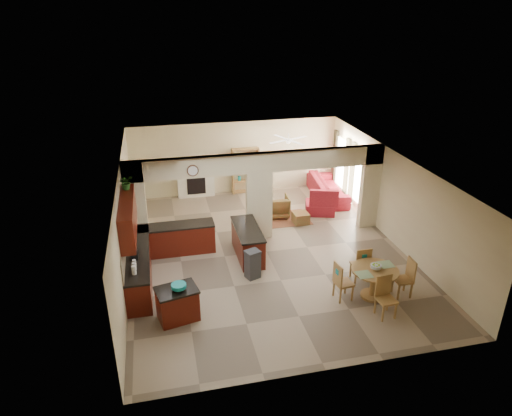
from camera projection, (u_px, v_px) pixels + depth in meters
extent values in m
plane|color=gray|center=(267.00, 252.00, 13.74)|extent=(10.00, 10.00, 0.00)
plane|color=white|center=(267.00, 163.00, 12.60)|extent=(10.00, 10.00, 0.00)
plane|color=beige|center=(236.00, 158.00, 17.62)|extent=(8.00, 0.00, 8.00)
plane|color=beige|center=(330.00, 314.00, 8.72)|extent=(8.00, 0.00, 8.00)
plane|color=beige|center=(124.00, 223.00, 12.36)|extent=(0.00, 10.00, 10.00)
plane|color=beige|center=(393.00, 198.00, 13.98)|extent=(0.00, 10.00, 10.00)
cube|color=beige|center=(136.00, 207.00, 13.31)|extent=(0.60, 0.25, 2.80)
cube|color=beige|center=(259.00, 205.00, 14.19)|extent=(0.80, 0.25, 2.20)
cube|color=beige|center=(370.00, 187.00, 14.81)|extent=(0.60, 0.25, 2.80)
cube|color=beige|center=(259.00, 162.00, 13.61)|extent=(8.00, 0.25, 0.60)
cube|color=#3E1307|center=(139.00, 267.00, 12.11)|extent=(0.60, 3.20, 0.86)
cube|color=black|center=(137.00, 252.00, 11.92)|extent=(0.62, 3.22, 0.05)
cube|color=tan|center=(125.00, 243.00, 11.74)|extent=(0.02, 3.20, 0.55)
cube|color=#3E1307|center=(177.00, 239.00, 13.55)|extent=(2.20, 0.60, 0.86)
cube|color=black|center=(176.00, 226.00, 13.36)|extent=(2.22, 0.62, 0.05)
cube|color=#3E1307|center=(128.00, 217.00, 11.48)|extent=(0.35, 2.40, 0.90)
cube|color=#3E1307|center=(248.00, 243.00, 13.36)|extent=(0.65, 1.80, 0.86)
cube|color=black|center=(248.00, 229.00, 13.17)|extent=(0.70, 1.85, 0.05)
cube|color=silver|center=(254.00, 257.00, 12.61)|extent=(0.58, 0.04, 0.70)
cylinder|color=#512C1B|center=(193.00, 171.00, 13.10)|extent=(0.34, 0.03, 0.34)
cube|color=brown|center=(285.00, 219.00, 15.85)|extent=(1.60, 1.30, 0.01)
cube|color=beige|center=(196.00, 183.00, 17.50)|extent=(1.40, 0.28, 1.10)
cube|color=black|center=(196.00, 185.00, 17.40)|extent=(0.70, 0.04, 0.70)
cube|color=beige|center=(195.00, 168.00, 17.24)|extent=(1.60, 0.35, 0.10)
cube|color=olive|center=(246.00, 171.00, 17.74)|extent=(1.00, 0.32, 1.80)
cube|color=white|center=(360.00, 178.00, 16.10)|extent=(0.02, 0.90, 1.90)
cube|color=white|center=(341.00, 163.00, 17.62)|extent=(0.02, 0.90, 1.90)
cube|color=white|center=(350.00, 174.00, 16.92)|extent=(0.02, 0.70, 2.10)
cube|color=#3D1D18|center=(366.00, 184.00, 15.56)|extent=(0.10, 0.28, 2.30)
cube|color=#3D1D18|center=(352.00, 173.00, 16.63)|extent=(0.10, 0.28, 2.30)
cube|color=#3D1D18|center=(347.00, 168.00, 17.07)|extent=(0.10, 0.28, 2.30)
cube|color=#3D1D18|center=(335.00, 159.00, 18.14)|extent=(0.10, 0.28, 2.30)
cylinder|color=white|center=(288.00, 140.00, 15.67)|extent=(1.00, 1.00, 0.10)
cube|color=#3E1307|center=(178.00, 305.00, 10.67)|extent=(1.01, 0.81, 0.77)
cube|color=black|center=(176.00, 290.00, 10.51)|extent=(1.07, 0.87, 0.05)
cylinder|color=teal|center=(179.00, 287.00, 10.43)|extent=(0.35, 0.35, 0.16)
cube|color=#313134|center=(253.00, 265.00, 12.31)|extent=(0.44, 0.41, 0.76)
cylinder|color=olive|center=(375.00, 270.00, 11.33)|extent=(1.17, 1.17, 0.04)
cylinder|color=olive|center=(374.00, 283.00, 11.48)|extent=(0.17, 0.17, 0.76)
cylinder|color=olive|center=(372.00, 295.00, 11.63)|extent=(0.60, 0.60, 0.06)
cylinder|color=#84C229|center=(376.00, 267.00, 11.30)|extent=(0.27, 0.27, 0.14)
imported|color=maroon|center=(328.00, 188.00, 17.44)|extent=(2.81, 1.36, 0.79)
cube|color=maroon|center=(320.00, 208.00, 16.23)|extent=(1.19, 1.07, 0.40)
imported|color=#99301B|center=(277.00, 206.00, 15.92)|extent=(0.86, 0.88, 0.75)
cube|color=#99301B|center=(301.00, 218.00, 15.49)|extent=(0.52, 0.52, 0.37)
imported|color=#124614|center=(126.00, 182.00, 11.93)|extent=(0.45, 0.43, 0.40)
cube|color=olive|center=(360.00, 265.00, 12.19)|extent=(0.42, 0.42, 0.05)
cube|color=olive|center=(362.00, 268.00, 12.46)|extent=(0.04, 0.04, 0.44)
cube|color=olive|center=(350.00, 270.00, 12.40)|extent=(0.04, 0.04, 0.44)
cube|color=olive|center=(367.00, 275.00, 12.16)|extent=(0.04, 0.04, 0.44)
cube|color=olive|center=(356.00, 276.00, 12.09)|extent=(0.04, 0.04, 0.44)
cube|color=olive|center=(364.00, 259.00, 11.89)|extent=(0.42, 0.04, 0.55)
cube|color=teal|center=(364.00, 257.00, 11.84)|extent=(0.14, 0.01, 0.14)
cube|color=olive|center=(403.00, 280.00, 11.52)|extent=(0.43, 0.43, 0.05)
cube|color=olive|center=(392.00, 285.00, 11.74)|extent=(0.04, 0.04, 0.44)
cube|color=olive|center=(399.00, 292.00, 11.43)|extent=(0.04, 0.04, 0.44)
cube|color=olive|center=(404.00, 283.00, 11.80)|extent=(0.04, 0.04, 0.44)
cube|color=olive|center=(411.00, 291.00, 11.49)|extent=(0.04, 0.04, 0.44)
cube|color=olive|center=(411.00, 269.00, 11.43)|extent=(0.05, 0.42, 0.55)
cube|color=teal|center=(413.00, 267.00, 11.41)|extent=(0.01, 0.14, 0.14)
cube|color=olive|center=(386.00, 300.00, 10.74)|extent=(0.46, 0.46, 0.05)
cube|color=olive|center=(383.00, 314.00, 10.63)|extent=(0.04, 0.04, 0.44)
cube|color=olive|center=(396.00, 311.00, 10.73)|extent=(0.04, 0.04, 0.44)
cube|color=olive|center=(375.00, 305.00, 10.93)|extent=(0.04, 0.04, 0.44)
cube|color=olive|center=(387.00, 303.00, 11.02)|extent=(0.04, 0.04, 0.44)
cube|color=olive|center=(383.00, 285.00, 10.78)|extent=(0.42, 0.08, 0.55)
cube|color=teal|center=(383.00, 282.00, 10.77)|extent=(0.14, 0.02, 0.14)
cube|color=olive|center=(344.00, 283.00, 11.39)|extent=(0.47, 0.47, 0.05)
cube|color=olive|center=(352.00, 293.00, 11.39)|extent=(0.04, 0.04, 0.44)
cube|color=olive|center=(345.00, 286.00, 11.68)|extent=(0.04, 0.04, 0.44)
cube|color=olive|center=(340.00, 296.00, 11.29)|extent=(0.04, 0.04, 0.44)
cube|color=olive|center=(334.00, 288.00, 11.58)|extent=(0.04, 0.04, 0.44)
cube|color=olive|center=(338.00, 274.00, 11.21)|extent=(0.09, 0.42, 0.55)
cube|color=teal|center=(337.00, 272.00, 11.17)|extent=(0.03, 0.14, 0.14)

